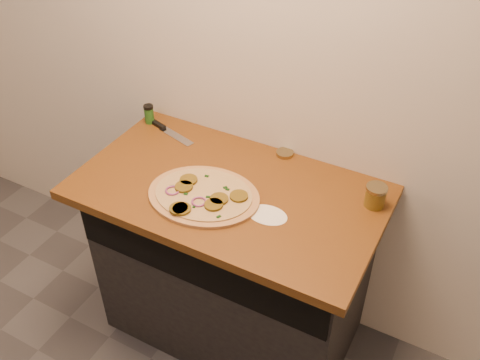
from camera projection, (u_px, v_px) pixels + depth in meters
The scene contains 8 objects.
cabinet at pixel (234, 265), 2.39m from camera, with size 1.10×0.60×0.86m, color black.
countertop at pixel (229, 191), 2.09m from camera, with size 1.20×0.70×0.04m, color brown.
pizza at pixel (203, 195), 2.02m from camera, with size 0.48×0.48×0.03m.
chefs_knife at pixel (166, 130), 2.39m from camera, with size 0.28×0.11×0.02m.
mason_jar_lid at pixel (285, 153), 2.25m from camera, with size 0.07×0.07×0.02m, color #907F53.
salsa_jar at pixel (375, 196), 1.97m from camera, with size 0.08×0.08×0.09m.
spice_shaker at pixel (149, 114), 2.42m from camera, with size 0.04×0.04×0.09m.
flour_spill at pixel (267, 215), 1.95m from camera, with size 0.15×0.15×0.00m, color white.
Camera 1 is at (0.80, 0.02, 2.21)m, focal length 40.00 mm.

